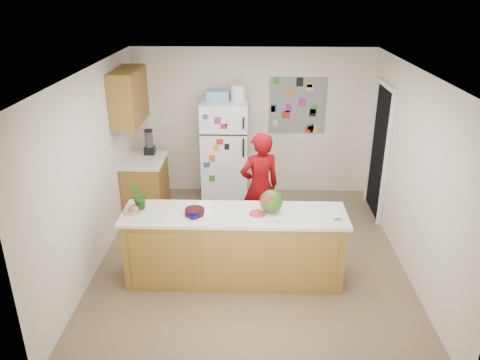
{
  "coord_description": "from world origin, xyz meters",
  "views": [
    {
      "loc": [
        0.01,
        -5.45,
        3.44
      ],
      "look_at": [
        -0.15,
        0.2,
        1.05
      ],
      "focal_mm": 35.0,
      "sensor_mm": 36.0,
      "label": 1
    }
  ],
  "objects_px": {
    "watermelon": "(271,201)",
    "cherry_bowl": "(195,212)",
    "refrigerator": "(225,152)",
    "person": "(260,187)"
  },
  "relations": [
    {
      "from": "watermelon",
      "to": "cherry_bowl",
      "type": "relative_size",
      "value": 1.19
    },
    {
      "from": "watermelon",
      "to": "cherry_bowl",
      "type": "distance_m",
      "value": 0.91
    },
    {
      "from": "refrigerator",
      "to": "person",
      "type": "bearing_deg",
      "value": -66.75
    },
    {
      "from": "watermelon",
      "to": "cherry_bowl",
      "type": "bearing_deg",
      "value": -175.66
    },
    {
      "from": "refrigerator",
      "to": "person",
      "type": "distance_m",
      "value": 1.43
    },
    {
      "from": "refrigerator",
      "to": "person",
      "type": "height_order",
      "value": "refrigerator"
    },
    {
      "from": "person",
      "to": "cherry_bowl",
      "type": "bearing_deg",
      "value": 34.75
    },
    {
      "from": "watermelon",
      "to": "cherry_bowl",
      "type": "xyz_separation_m",
      "value": [
        -0.9,
        -0.07,
        -0.11
      ]
    },
    {
      "from": "refrigerator",
      "to": "person",
      "type": "relative_size",
      "value": 1.07
    },
    {
      "from": "cherry_bowl",
      "to": "refrigerator",
      "type": "bearing_deg",
      "value": 84.94
    }
  ]
}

